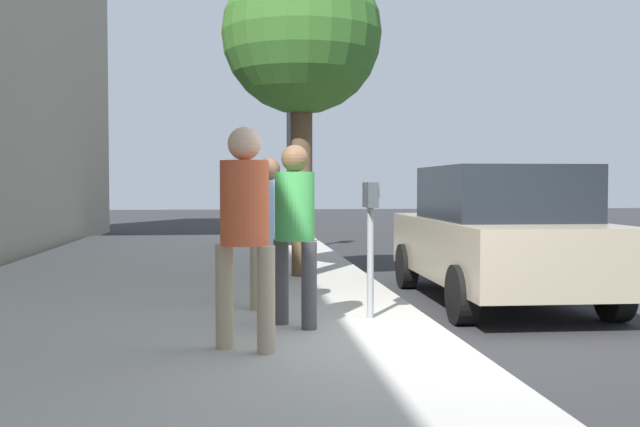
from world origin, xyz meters
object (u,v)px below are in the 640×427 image
(pedestrian_bystander, at_px, (245,217))
(parking_officer, at_px, (269,221))
(traffic_signal, at_px, (294,140))
(street_tree, at_px, (302,37))
(parking_meter, at_px, (371,220))
(parked_sedan_near, at_px, (498,234))
(pedestrian_at_meter, at_px, (295,220))

(pedestrian_bystander, xyz_separation_m, parking_officer, (2.13, -0.29, -0.13))
(parking_officer, relative_size, traffic_signal, 0.47)
(street_tree, bearing_deg, traffic_signal, -2.96)
(pedestrian_bystander, bearing_deg, parking_meter, -11.30)
(parked_sedan_near, xyz_separation_m, traffic_signal, (7.68, 2.08, 1.68))
(pedestrian_at_meter, distance_m, street_tree, 4.80)
(parking_meter, relative_size, traffic_signal, 0.39)
(pedestrian_at_meter, relative_size, parking_officer, 1.05)
(pedestrian_bystander, height_order, street_tree, street_tree)
(traffic_signal, bearing_deg, parked_sedan_near, -164.88)
(pedestrian_at_meter, relative_size, parked_sedan_near, 0.40)
(parking_meter, xyz_separation_m, traffic_signal, (9.35, 0.11, 1.41))
(pedestrian_at_meter, xyz_separation_m, street_tree, (4.03, -0.41, 2.57))
(pedestrian_at_meter, relative_size, street_tree, 0.36)
(pedestrian_at_meter, xyz_separation_m, pedestrian_bystander, (-1.00, 0.49, 0.07))
(parking_meter, xyz_separation_m, pedestrian_bystander, (-1.38, 1.31, 0.10))
(parked_sedan_near, distance_m, traffic_signal, 8.14)
(street_tree, height_order, traffic_signal, street_tree)
(pedestrian_at_meter, height_order, street_tree, street_tree)
(parked_sedan_near, xyz_separation_m, street_tree, (1.98, 2.37, 2.87))
(pedestrian_at_meter, bearing_deg, parked_sedan_near, -4.39)
(parked_sedan_near, height_order, street_tree, street_tree)
(parking_officer, height_order, street_tree, street_tree)
(parking_officer, distance_m, parked_sedan_near, 3.13)
(pedestrian_at_meter, height_order, parking_officer, pedestrian_at_meter)
(pedestrian_bystander, distance_m, parking_officer, 2.15)
(pedestrian_at_meter, height_order, parked_sedan_near, pedestrian_at_meter)
(pedestrian_at_meter, bearing_deg, parking_meter, -15.53)
(parking_meter, distance_m, street_tree, 4.50)
(pedestrian_at_meter, height_order, pedestrian_bystander, pedestrian_bystander)
(parking_meter, xyz_separation_m, parked_sedan_near, (1.67, -1.97, -0.27))
(parking_meter, bearing_deg, parked_sedan_near, -49.77)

